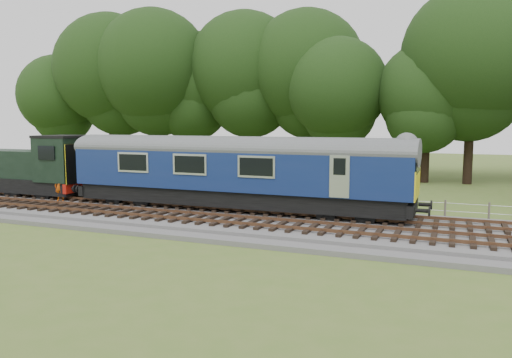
% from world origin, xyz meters
% --- Properties ---
extents(ground, '(120.00, 120.00, 0.00)m').
position_xyz_m(ground, '(0.00, 0.00, 0.00)').
color(ground, '#4C6826').
rests_on(ground, ground).
extents(ballast, '(70.00, 7.00, 0.35)m').
position_xyz_m(ballast, '(0.00, 0.00, 0.17)').
color(ballast, '#4C4C4F').
rests_on(ballast, ground).
extents(track_north, '(67.20, 2.40, 0.21)m').
position_xyz_m(track_north, '(0.00, 1.40, 0.42)').
color(track_north, black).
rests_on(track_north, ballast).
extents(track_south, '(67.20, 2.40, 0.21)m').
position_xyz_m(track_south, '(0.00, -1.60, 0.42)').
color(track_south, black).
rests_on(track_south, ballast).
extents(fence, '(64.00, 0.12, 1.00)m').
position_xyz_m(fence, '(0.00, 4.50, 0.00)').
color(fence, '#6B6054').
rests_on(fence, ground).
extents(tree_line, '(70.00, 8.00, 18.00)m').
position_xyz_m(tree_line, '(0.00, 22.00, 0.00)').
color(tree_line, black).
rests_on(tree_line, ground).
extents(dmu_railcar, '(18.05, 2.86, 3.88)m').
position_xyz_m(dmu_railcar, '(-2.18, 1.40, 2.61)').
color(dmu_railcar, black).
rests_on(dmu_railcar, ground).
extents(shunter_loco, '(8.91, 2.60, 3.38)m').
position_xyz_m(shunter_loco, '(-16.11, 1.40, 1.97)').
color(shunter_loco, black).
rests_on(shunter_loco, ground).
extents(worker, '(0.73, 0.58, 1.75)m').
position_xyz_m(worker, '(-12.69, 0.30, 1.23)').
color(worker, '#F0590C').
rests_on(worker, ballast).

